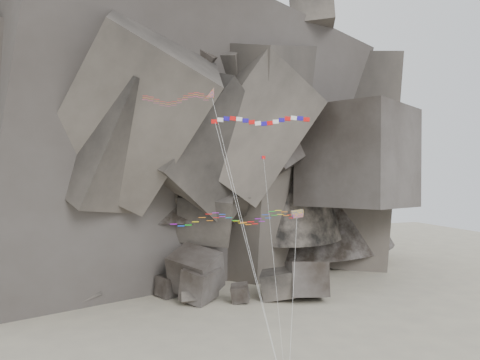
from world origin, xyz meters
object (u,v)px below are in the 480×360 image
object	(u,v)px
pennant_kite	(268,204)
parafoil_kite	(232,218)
banner_kite	(260,122)
delta_kite	(175,99)

from	to	relation	value
pennant_kite	parafoil_kite	bearing A→B (deg)	157.65
banner_kite	parafoil_kite	distance (m)	11.57
delta_kite	pennant_kite	bearing A→B (deg)	-42.84
banner_kite	parafoil_kite	size ratio (longest dim) A/B	1.60
pennant_kite	delta_kite	bearing A→B (deg)	132.48
delta_kite	banner_kite	bearing A→B (deg)	-43.40
delta_kite	banner_kite	distance (m)	10.42
parafoil_kite	pennant_kite	bearing A→B (deg)	6.80
parafoil_kite	pennant_kite	world-z (taller)	pennant_kite
parafoil_kite	pennant_kite	size ratio (longest dim) A/B	0.74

